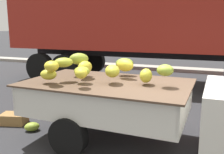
# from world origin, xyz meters

# --- Properties ---
(ground) EXTENTS (220.00, 220.00, 0.00)m
(ground) POSITION_xyz_m (0.00, 0.00, 0.00)
(ground) COLOR #28282B
(curb_strip) EXTENTS (80.00, 0.80, 0.16)m
(curb_strip) POSITION_xyz_m (0.00, 8.27, 0.08)
(curb_strip) COLOR gray
(curb_strip) RESTS_ON ground
(semi_trailer) EXTENTS (12.05, 2.86, 3.95)m
(semi_trailer) POSITION_xyz_m (-0.96, 5.18, 2.54)
(semi_trailer) COLOR maroon
(semi_trailer) RESTS_ON ground
(fallen_banana_bunch_near_tailgate) EXTENTS (0.37, 0.37, 0.17)m
(fallen_banana_bunch_near_tailgate) POSITION_xyz_m (-2.74, -0.08, 0.08)
(fallen_banana_bunch_near_tailgate) COLOR olive
(fallen_banana_bunch_near_tailgate) RESTS_ON ground
(produce_crate) EXTENTS (0.60, 0.49, 0.22)m
(produce_crate) POSITION_xyz_m (-3.35, 0.09, 0.11)
(produce_crate) COLOR olive
(produce_crate) RESTS_ON ground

